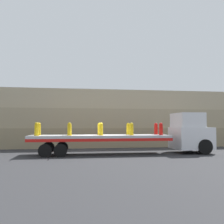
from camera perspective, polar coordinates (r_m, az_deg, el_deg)
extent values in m
plane|color=#2D2D30|center=(18.12, -2.72, -9.65)|extent=(120.00, 120.00, 0.00)
cube|color=gray|center=(24.28, -4.24, -5.82)|extent=(60.00, 3.00, 1.82)
cube|color=tan|center=(24.41, -4.25, -1.53)|extent=(60.00, 3.00, 1.82)
cube|color=tan|center=(24.68, -4.26, 2.68)|extent=(60.00, 3.00, 1.82)
cube|color=silver|center=(19.96, 17.56, -5.70)|extent=(2.63, 2.58, 1.63)
cube|color=silver|center=(19.83, 16.81, -1.80)|extent=(1.84, 2.37, 1.08)
cube|color=black|center=(20.28, 19.39, -4.70)|extent=(1.05, 2.27, 0.91)
cylinder|color=black|center=(19.13, 20.47, -7.48)|extent=(1.09, 0.28, 1.09)
cylinder|color=black|center=(21.30, 17.24, -7.06)|extent=(1.09, 0.28, 1.09)
cube|color=#B2B2B7|center=(18.02, -2.71, -5.58)|extent=(9.92, 2.54, 0.19)
cube|color=red|center=(16.81, -2.28, -6.42)|extent=(9.92, 0.08, 0.20)
cube|color=red|center=(19.25, -3.09, -5.99)|extent=(9.92, 0.08, 0.20)
cylinder|color=black|center=(16.84, -11.68, -8.60)|extent=(0.87, 0.30, 0.87)
cylinder|color=black|center=(19.17, -11.31, -7.93)|extent=(0.87, 0.30, 0.87)
cylinder|color=black|center=(16.93, -15.08, -8.53)|extent=(0.87, 0.30, 0.87)
cylinder|color=black|center=(19.24, -14.29, -7.87)|extent=(0.87, 0.30, 0.87)
cylinder|color=gold|center=(17.54, -16.90, -5.17)|extent=(0.34, 0.34, 0.03)
cylinder|color=gold|center=(17.53, -16.88, -4.07)|extent=(0.27, 0.27, 0.70)
sphere|color=gold|center=(17.53, -16.86, -2.73)|extent=(0.26, 0.26, 0.26)
cylinder|color=gold|center=(17.32, -16.98, -3.80)|extent=(0.12, 0.16, 0.12)
cylinder|color=gold|center=(17.74, -16.78, -3.78)|extent=(0.12, 0.16, 0.12)
cylinder|color=gold|center=(18.65, -16.40, -5.04)|extent=(0.34, 0.34, 0.03)
cylinder|color=gold|center=(18.64, -16.39, -4.01)|extent=(0.27, 0.27, 0.70)
sphere|color=gold|center=(18.64, -16.37, -2.75)|extent=(0.26, 0.26, 0.26)
cylinder|color=gold|center=(18.43, -16.47, -3.76)|extent=(0.12, 0.16, 0.12)
cylinder|color=gold|center=(18.85, -16.29, -3.74)|extent=(0.12, 0.16, 0.12)
cylinder|color=gold|center=(17.37, -9.73, -5.28)|extent=(0.34, 0.34, 0.03)
cylinder|color=gold|center=(17.36, -9.72, -4.17)|extent=(0.27, 0.27, 0.70)
sphere|color=gold|center=(17.35, -9.71, -2.82)|extent=(0.26, 0.26, 0.26)
cylinder|color=gold|center=(17.14, -9.73, -3.90)|extent=(0.12, 0.16, 0.12)
cylinder|color=gold|center=(17.57, -9.70, -3.88)|extent=(0.12, 0.16, 0.12)
cylinder|color=gold|center=(18.48, -9.66, -5.14)|extent=(0.34, 0.34, 0.03)
cylinder|color=gold|center=(18.47, -9.65, -4.10)|extent=(0.27, 0.27, 0.70)
sphere|color=gold|center=(18.47, -9.64, -2.83)|extent=(0.26, 0.26, 0.26)
cylinder|color=gold|center=(18.26, -9.66, -3.85)|extent=(0.12, 0.16, 0.12)
cylinder|color=gold|center=(18.68, -9.64, -3.83)|extent=(0.12, 0.16, 0.12)
cylinder|color=gold|center=(17.46, -2.52, -5.31)|extent=(0.34, 0.34, 0.03)
cylinder|color=gold|center=(17.45, -2.52, -4.20)|extent=(0.27, 0.27, 0.70)
sphere|color=gold|center=(17.45, -2.52, -2.86)|extent=(0.26, 0.26, 0.26)
cylinder|color=gold|center=(17.24, -2.44, -3.94)|extent=(0.12, 0.16, 0.12)
cylinder|color=gold|center=(17.66, -2.59, -3.91)|extent=(0.12, 0.16, 0.12)
cylinder|color=gold|center=(18.57, -2.89, -5.17)|extent=(0.34, 0.34, 0.03)
cylinder|color=gold|center=(18.56, -2.89, -4.13)|extent=(0.27, 0.27, 0.70)
sphere|color=gold|center=(18.56, -2.88, -2.87)|extent=(0.26, 0.26, 0.26)
cylinder|color=gold|center=(18.35, -2.82, -3.88)|extent=(0.12, 0.16, 0.12)
cylinder|color=gold|center=(18.77, -2.95, -3.86)|extent=(0.12, 0.16, 0.12)
cylinder|color=gold|center=(17.83, 4.50, -5.26)|extent=(0.34, 0.34, 0.03)
cylinder|color=gold|center=(17.82, 4.49, -4.17)|extent=(0.27, 0.27, 0.70)
sphere|color=gold|center=(17.81, 4.49, -2.86)|extent=(0.26, 0.26, 0.26)
cylinder|color=gold|center=(17.61, 4.65, -3.91)|extent=(0.12, 0.16, 0.12)
cylinder|color=gold|center=(18.02, 4.34, -3.89)|extent=(0.12, 0.16, 0.12)
cylinder|color=gold|center=(18.91, 3.73, -5.13)|extent=(0.34, 0.34, 0.03)
cylinder|color=gold|center=(18.90, 3.72, -4.11)|extent=(0.27, 0.27, 0.70)
sphere|color=gold|center=(18.90, 3.72, -2.87)|extent=(0.26, 0.26, 0.26)
cylinder|color=gold|center=(18.70, 3.86, -3.86)|extent=(0.12, 0.16, 0.12)
cylinder|color=gold|center=(19.11, 3.59, -3.85)|extent=(0.12, 0.16, 0.12)
cylinder|color=red|center=(18.44, 11.14, -5.13)|extent=(0.34, 0.34, 0.03)
cylinder|color=red|center=(18.43, 11.13, -4.09)|extent=(0.27, 0.27, 0.70)
sphere|color=red|center=(18.43, 11.11, -2.81)|extent=(0.26, 0.26, 0.26)
cylinder|color=red|center=(18.23, 11.35, -3.83)|extent=(0.12, 0.16, 0.12)
cylinder|color=red|center=(18.63, 10.90, -3.82)|extent=(0.12, 0.16, 0.12)
cylinder|color=red|center=(19.49, 10.03, -5.03)|extent=(0.34, 0.34, 0.03)
cylinder|color=red|center=(19.49, 10.02, -4.04)|extent=(0.27, 0.27, 0.70)
sphere|color=red|center=(19.48, 10.01, -2.84)|extent=(0.26, 0.26, 0.26)
cylinder|color=red|center=(19.28, 10.22, -3.80)|extent=(0.12, 0.16, 0.12)
cylinder|color=red|center=(19.69, 9.82, -3.79)|extent=(0.12, 0.16, 0.12)
cube|color=yellow|center=(18.08, -16.60, -2.32)|extent=(0.05, 2.74, 0.01)
cube|color=yellow|center=(17.91, -9.67, -2.39)|extent=(0.05, 2.74, 0.01)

